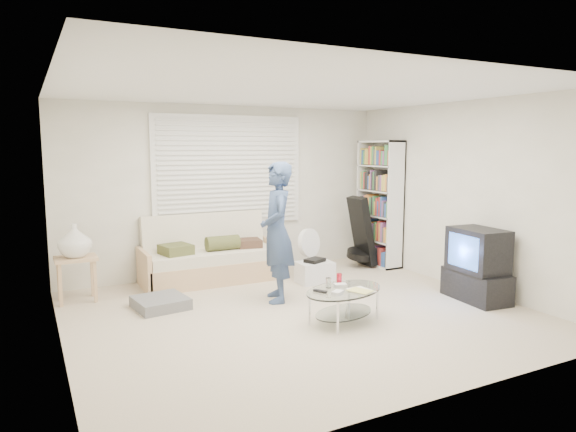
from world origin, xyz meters
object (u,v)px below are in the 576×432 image
bookshelf (379,203)px  coffee_table (344,296)px  tv_unit (477,266)px  futon_sofa (211,259)px

bookshelf → coffee_table: bearing=-134.4°
tv_unit → futon_sofa: bearing=137.5°
bookshelf → coffee_table: size_ratio=1.76×
futon_sofa → bookshelf: (2.75, -0.26, 0.69)m
futon_sofa → coffee_table: bearing=-73.2°
coffee_table → futon_sofa: bearing=106.8°
futon_sofa → bookshelf: bookshelf is taller
futon_sofa → coffee_table: futon_sofa is taller
bookshelf → tv_unit: 2.23m
futon_sofa → coffee_table: (0.71, -2.34, -0.01)m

